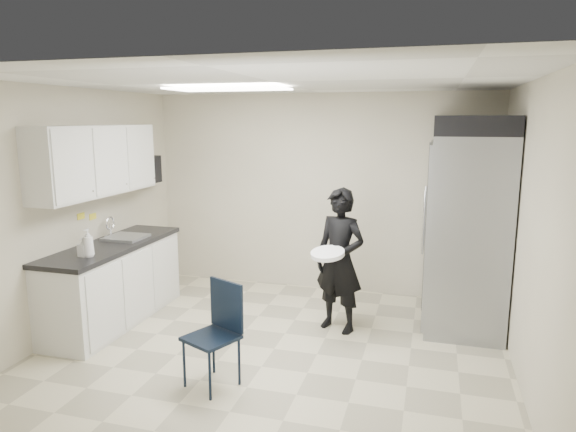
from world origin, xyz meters
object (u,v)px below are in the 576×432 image
(commercial_fridge, at_px, (466,231))
(folding_chair, at_px, (211,338))
(lower_counter, at_px, (114,285))
(man_tuxedo, at_px, (340,260))

(commercial_fridge, bearing_deg, folding_chair, -135.27)
(commercial_fridge, height_order, folding_chair, commercial_fridge)
(lower_counter, relative_size, folding_chair, 2.17)
(commercial_fridge, bearing_deg, lower_counter, -164.12)
(lower_counter, distance_m, commercial_fridge, 3.98)
(lower_counter, distance_m, man_tuxedo, 2.55)
(lower_counter, height_order, folding_chair, folding_chair)
(lower_counter, xyz_separation_m, man_tuxedo, (2.48, 0.47, 0.35))
(commercial_fridge, xyz_separation_m, man_tuxedo, (-1.30, -0.60, -0.27))
(lower_counter, xyz_separation_m, folding_chair, (1.65, -1.03, 0.01))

